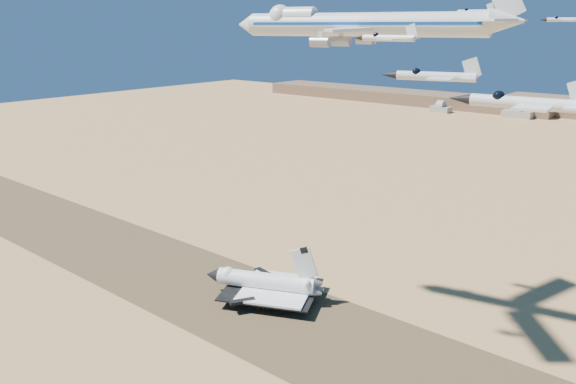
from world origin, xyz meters
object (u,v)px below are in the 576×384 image
Objects in this scene: crew_a at (263,309)px; chase_jet_e at (564,19)px; chase_jet_b at (434,76)px; chase_jet_a at (387,38)px; chase_jet_c at (523,103)px; crew_b at (258,309)px; crew_c at (277,310)px; shuttle at (265,283)px; carrier_747 at (353,24)px; chase_jet_d at (474,11)px.

chase_jet_e is (64.19, 76.88, 95.08)m from crew_a.
crew_a is at bearing 136.97° from chase_jet_b.
crew_a is at bearing 153.29° from chase_jet_a.
chase_jet_a is 0.87× the size of chase_jet_c.
chase_jet_b reaches higher than crew_b.
chase_jet_c is (91.73, -60.70, 84.41)m from crew_c.
crew_c is 134.93m from chase_jet_e.
chase_jet_e is (70.49, 68.92, 90.27)m from shuttle.
crew_b is 0.10× the size of chase_jet_b.
chase_jet_c is (96.99, -57.22, 84.54)m from crew_b.
carrier_747 is 6.26× the size of chase_jet_e.
chase_jet_a is (58.16, -22.56, 90.88)m from crew_b.
chase_jet_e reaches higher than chase_jet_a.
carrier_747 is 52.45× the size of crew_b.
shuttle is 2.72× the size of chase_jet_b.
carrier_747 is 52.74m from chase_jet_a.
chase_jet_e is (-31.41, 135.15, 10.60)m from chase_jet_c.
shuttle is 25.00× the size of crew_a.
crew_b is (-1.40, -1.05, -0.06)m from crew_a.
chase_jet_b reaches higher than crew_a.
chase_jet_a is (34.58, -39.72, -2.69)m from carrier_747.
chase_jet_a is (63.07, -31.57, 86.02)m from shuttle.
chase_jet_c reaches higher than crew_c.
chase_jet_d is at bearing 93.64° from chase_jet_b.
crew_a is 140.25m from chase_jet_c.
chase_jet_c reaches higher than crew_b.
crew_a is 121.54m from chase_jet_d.
chase_jet_a is at bearing -128.97° from crew_a.
shuttle is 23.03× the size of crew_c.
carrier_747 is 73.89m from chase_jet_e.
chase_jet_a is at bearing -159.01° from crew_b.
carrier_747 is at bearing -101.76° from crew_b.
crew_c is (-18.31, -13.67, -93.44)m from carrier_747.
chase_jet_d reaches higher than chase_jet_b.
crew_a reaches higher than crew_b.
chase_jet_d is at bearing 23.68° from shuttle.
chase_jet_b is (70.92, -41.43, 85.11)m from crew_c.
chase_jet_b is 1.17× the size of chase_jet_d.
carrier_747 reaches higher than shuttle.
crew_b is 139.37m from chase_jet_e.
chase_jet_a is at bearing -91.48° from chase_jet_d.
chase_jet_d is (40.41, 60.10, 97.61)m from crew_a.
shuttle is at bearing 141.10° from chase_jet_c.
crew_c is 0.14× the size of chase_jet_d.
chase_jet_e is (60.32, 74.44, 95.00)m from crew_c.
chase_jet_e reaches higher than crew_a.
carrier_747 reaches higher than chase_jet_a.
chase_jet_c is at bearing -58.30° from chase_jet_b.
shuttle is at bearing -144.39° from chase_jet_d.
chase_jet_e is at bearing 43.18° from carrier_747.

